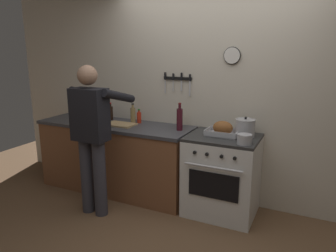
# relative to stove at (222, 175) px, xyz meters

# --- Properties ---
(wall_back) EXTENTS (6.00, 0.13, 2.60)m
(wall_back) POSITION_rel_stove_xyz_m (-0.22, 0.36, 0.85)
(wall_back) COLOR beige
(wall_back) RESTS_ON ground
(counter_block) EXTENTS (2.03, 0.65, 0.90)m
(counter_block) POSITION_rel_stove_xyz_m (-1.42, 0.00, 0.00)
(counter_block) COLOR brown
(counter_block) RESTS_ON ground
(stove) EXTENTS (0.76, 0.67, 0.90)m
(stove) POSITION_rel_stove_xyz_m (0.00, 0.00, 0.00)
(stove) COLOR white
(stove) RESTS_ON ground
(person_cook) EXTENTS (0.51, 0.63, 1.66)m
(person_cook) POSITION_rel_stove_xyz_m (-1.29, -0.61, 0.50)
(person_cook) COLOR #383842
(person_cook) RESTS_ON ground
(roasting_pan) EXTENTS (0.35, 0.26, 0.16)m
(roasting_pan) POSITION_rel_stove_xyz_m (-0.02, 0.02, 0.52)
(roasting_pan) COLOR #B7B7BC
(roasting_pan) RESTS_ON stove
(stock_pot) EXTENTS (0.21, 0.21, 0.22)m
(stock_pot) POSITION_rel_stove_xyz_m (0.21, 0.09, 0.55)
(stock_pot) COLOR #B7B7BC
(stock_pot) RESTS_ON stove
(saucepan) EXTENTS (0.15, 0.15, 0.10)m
(saucepan) POSITION_rel_stove_xyz_m (0.27, -0.19, 0.50)
(saucepan) COLOR #B7B7BC
(saucepan) RESTS_ON stove
(cutting_board) EXTENTS (0.36, 0.24, 0.02)m
(cutting_board) POSITION_rel_stove_xyz_m (-1.29, -0.05, 0.46)
(cutting_board) COLOR tan
(cutting_board) RESTS_ON counter_block
(bottle_vinegar) EXTENTS (0.06, 0.06, 0.25)m
(bottle_vinegar) POSITION_rel_stove_xyz_m (-1.21, 0.11, 0.56)
(bottle_vinegar) COLOR #997F4C
(bottle_vinegar) RESTS_ON counter_block
(bottle_soy_sauce) EXTENTS (0.06, 0.06, 0.23)m
(bottle_soy_sauce) POSITION_rel_stove_xyz_m (-1.58, 0.15, 0.55)
(bottle_soy_sauce) COLOR black
(bottle_soy_sauce) RESTS_ON counter_block
(bottle_cooking_oil) EXTENTS (0.07, 0.07, 0.23)m
(bottle_cooking_oil) POSITION_rel_stove_xyz_m (-0.59, 0.17, 0.55)
(bottle_cooking_oil) COLOR gold
(bottle_cooking_oil) RESTS_ON counter_block
(bottle_wine_red) EXTENTS (0.07, 0.07, 0.32)m
(bottle_wine_red) POSITION_rel_stove_xyz_m (-0.54, 0.04, 0.58)
(bottle_wine_red) COLOR #47141E
(bottle_wine_red) RESTS_ON counter_block
(bottle_hot_sauce) EXTENTS (0.06, 0.06, 0.18)m
(bottle_hot_sauce) POSITION_rel_stove_xyz_m (-1.15, 0.15, 0.52)
(bottle_hot_sauce) COLOR red
(bottle_hot_sauce) RESTS_ON counter_block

